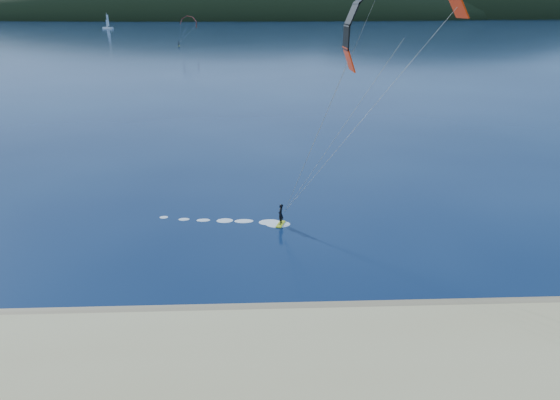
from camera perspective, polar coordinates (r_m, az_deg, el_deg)
name	(u,v)px	position (r m, az deg, el deg)	size (l,w,h in m)	color
ground	(206,372)	(25.77, -8.53, -18.93)	(1800.00, 1800.00, 0.00)	#071638
wet_sand	(213,317)	(29.30, -7.65, -13.16)	(220.00, 2.50, 0.10)	olive
headland	(257,18)	(764.99, -2.61, 20.13)	(1200.00, 310.00, 140.00)	black
kitesurfer_near	(396,47)	(32.83, 13.16, 16.75)	(22.13, 8.34, 18.18)	#BEC717
kitesurfer_far	(188,25)	(230.04, -10.48, 19.16)	(9.63, 5.63, 11.53)	#BEC717
sailboat	(108,28)	(430.21, -19.16, 18.20)	(8.58, 5.31, 11.94)	white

